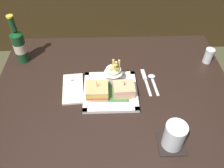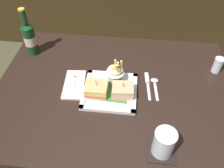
{
  "view_description": "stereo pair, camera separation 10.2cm",
  "coord_description": "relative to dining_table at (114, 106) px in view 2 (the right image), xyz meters",
  "views": [
    {
      "loc": [
        -0.03,
        -0.72,
        1.51
      ],
      "look_at": [
        -0.01,
        -0.01,
        0.78
      ],
      "focal_mm": 37.59,
      "sensor_mm": 36.0,
      "label": 1
    },
    {
      "loc": [
        0.07,
        -0.72,
        1.51
      ],
      "look_at": [
        -0.01,
        -0.01,
        0.78
      ],
      "focal_mm": 37.59,
      "sensor_mm": 36.0,
      "label": 2
    }
  ],
  "objects": [
    {
      "name": "sandwich_half_left",
      "position": [
        -0.07,
        -0.04,
        0.15
      ],
      "size": [
        0.09,
        0.09,
        0.08
      ],
      "color": "#DAB07A",
      "rests_on": "square_plate"
    },
    {
      "name": "spoon",
      "position": [
        0.18,
        0.05,
        0.13
      ],
      "size": [
        0.04,
        0.14,
        0.01
      ],
      "color": "silver",
      "rests_on": "dining_table"
    },
    {
      "name": "fries_cup",
      "position": [
        0.0,
        0.04,
        0.18
      ],
      "size": [
        0.08,
        0.08,
        0.12
      ],
      "color": "silver",
      "rests_on": "square_plate"
    },
    {
      "name": "fork",
      "position": [
        -0.18,
        0.02,
        0.13
      ],
      "size": [
        0.03,
        0.13,
        0.0
      ],
      "color": "silver",
      "rests_on": "dining_table"
    },
    {
      "name": "ground_plane",
      "position": [
        0.0,
        0.0,
        -0.62
      ],
      "size": [
        6.0,
        6.0,
        0.0
      ],
      "primitive_type": "plane",
      "color": "#44432C"
    },
    {
      "name": "square_plate",
      "position": [
        -0.01,
        -0.02,
        0.13
      ],
      "size": [
        0.23,
        0.23,
        0.02
      ],
      "color": "white",
      "rests_on": "dining_table"
    },
    {
      "name": "beer_bottle",
      "position": [
        -0.45,
        0.21,
        0.22
      ],
      "size": [
        0.06,
        0.06,
        0.25
      ],
      "color": "#184220",
      "rests_on": "dining_table"
    },
    {
      "name": "salt_shaker",
      "position": [
        0.48,
        0.17,
        0.16
      ],
      "size": [
        0.04,
        0.04,
        0.08
      ],
      "color": "silver",
      "rests_on": "dining_table"
    },
    {
      "name": "drink_coaster",
      "position": [
        0.2,
        -0.29,
        0.12
      ],
      "size": [
        0.1,
        0.1,
        0.0
      ],
      "primitive_type": "cube",
      "color": "black",
      "rests_on": "dining_table"
    },
    {
      "name": "folded_napkin",
      "position": [
        -0.18,
        -0.0,
        0.13
      ],
      "size": [
        0.1,
        0.19,
        0.01
      ],
      "primitive_type": "cube",
      "rotation": [
        0.0,
        0.0,
        0.08
      ],
      "color": "silver",
      "rests_on": "dining_table"
    },
    {
      "name": "dining_table",
      "position": [
        0.0,
        0.0,
        0.0
      ],
      "size": [
        1.07,
        0.8,
        0.74
      ],
      "color": "black",
      "rests_on": "ground_plane"
    },
    {
      "name": "water_glass",
      "position": [
        0.2,
        -0.29,
        0.17
      ],
      "size": [
        0.08,
        0.08,
        0.11
      ],
      "color": "silver",
      "rests_on": "dining_table"
    },
    {
      "name": "knife",
      "position": [
        0.15,
        0.04,
        0.12
      ],
      "size": [
        0.03,
        0.18,
        0.0
      ],
      "color": "silver",
      "rests_on": "dining_table"
    },
    {
      "name": "sandwich_half_right",
      "position": [
        0.04,
        -0.04,
        0.16
      ],
      "size": [
        0.09,
        0.08,
        0.08
      ],
      "color": "#D8B078",
      "rests_on": "square_plate"
    }
  ]
}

